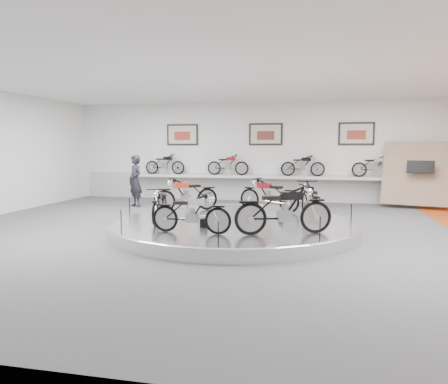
% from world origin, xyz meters
% --- Properties ---
extents(floor, '(16.00, 16.00, 0.00)m').
position_xyz_m(floor, '(0.00, 0.00, 0.00)').
color(floor, '#4C4C4E').
rests_on(floor, ground).
extents(ceiling, '(16.00, 16.00, 0.00)m').
position_xyz_m(ceiling, '(0.00, 0.00, 4.00)').
color(ceiling, white).
rests_on(ceiling, wall_back).
extents(wall_back, '(16.00, 0.00, 16.00)m').
position_xyz_m(wall_back, '(0.00, 7.00, 2.00)').
color(wall_back, white).
rests_on(wall_back, floor).
extents(wall_front, '(16.00, 0.00, 16.00)m').
position_xyz_m(wall_front, '(0.00, -7.00, 2.00)').
color(wall_front, white).
rests_on(wall_front, floor).
extents(dado_band, '(15.68, 0.04, 1.10)m').
position_xyz_m(dado_band, '(0.00, 6.98, 0.55)').
color(dado_band, '#BCBCBA').
rests_on(dado_band, floor).
extents(display_platform, '(6.40, 6.40, 0.30)m').
position_xyz_m(display_platform, '(0.00, 0.30, 0.15)').
color(display_platform, silver).
rests_on(display_platform, floor).
extents(platform_rim, '(6.40, 6.40, 0.10)m').
position_xyz_m(platform_rim, '(0.00, 0.30, 0.27)').
color(platform_rim, '#B2B2BA').
rests_on(platform_rim, display_platform).
extents(shelf, '(11.00, 0.55, 0.10)m').
position_xyz_m(shelf, '(0.00, 6.70, 1.00)').
color(shelf, silver).
rests_on(shelf, wall_back).
extents(poster_left, '(1.35, 0.06, 0.88)m').
position_xyz_m(poster_left, '(-3.50, 6.96, 2.70)').
color(poster_left, beige).
rests_on(poster_left, wall_back).
extents(poster_center, '(1.35, 0.06, 0.88)m').
position_xyz_m(poster_center, '(0.00, 6.96, 2.70)').
color(poster_center, beige).
rests_on(poster_center, wall_back).
extents(poster_right, '(1.35, 0.06, 0.88)m').
position_xyz_m(poster_right, '(3.50, 6.96, 2.70)').
color(poster_right, beige).
rests_on(poster_right, wall_back).
extents(display_panel, '(2.56, 1.52, 2.30)m').
position_xyz_m(display_panel, '(5.60, 6.10, 1.25)').
color(display_panel, '#8E735D').
rests_on(display_panel, floor).
extents(shelf_bike_a, '(1.22, 0.43, 0.73)m').
position_xyz_m(shelf_bike_a, '(-4.20, 6.70, 1.42)').
color(shelf_bike_a, black).
rests_on(shelf_bike_a, shelf).
extents(shelf_bike_b, '(1.22, 0.43, 0.73)m').
position_xyz_m(shelf_bike_b, '(-1.50, 6.70, 1.42)').
color(shelf_bike_b, maroon).
rests_on(shelf_bike_b, shelf).
extents(shelf_bike_c, '(1.22, 0.43, 0.73)m').
position_xyz_m(shelf_bike_c, '(1.50, 6.70, 1.42)').
color(shelf_bike_c, black).
rests_on(shelf_bike_c, shelf).
extents(shelf_bike_d, '(1.22, 0.43, 0.73)m').
position_xyz_m(shelf_bike_d, '(4.20, 6.70, 1.42)').
color(shelf_bike_d, '#BCBBC1').
rests_on(shelf_bike_d, shelf).
extents(bike_a, '(0.96, 1.77, 0.99)m').
position_xyz_m(bike_a, '(1.92, 1.05, 0.79)').
color(bike_a, black).
rests_on(bike_a, display_platform).
extents(bike_b, '(1.76, 1.16, 0.98)m').
position_xyz_m(bike_b, '(0.70, 2.16, 0.79)').
color(bike_b, maroon).
rests_on(bike_b, display_platform).
extents(bike_c, '(1.70, 1.56, 1.01)m').
position_xyz_m(bike_c, '(-1.68, 1.60, 0.80)').
color(bike_c, red).
rests_on(bike_c, display_platform).
extents(bike_d, '(0.78, 1.56, 0.88)m').
position_xyz_m(bike_d, '(-1.81, -0.26, 0.74)').
color(bike_d, black).
rests_on(bike_d, display_platform).
extents(bike_e, '(1.57, 0.61, 0.91)m').
position_xyz_m(bike_e, '(-0.60, -1.50, 0.76)').
color(bike_e, '#BCBBC1').
rests_on(bike_e, display_platform).
extents(bike_f, '(1.96, 1.28, 1.09)m').
position_xyz_m(bike_f, '(1.41, -1.19, 0.84)').
color(bike_f, black).
rests_on(bike_f, display_platform).
extents(visitor, '(0.82, 0.79, 1.90)m').
position_xyz_m(visitor, '(-4.46, 4.24, 0.95)').
color(visitor, black).
rests_on(visitor, floor).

